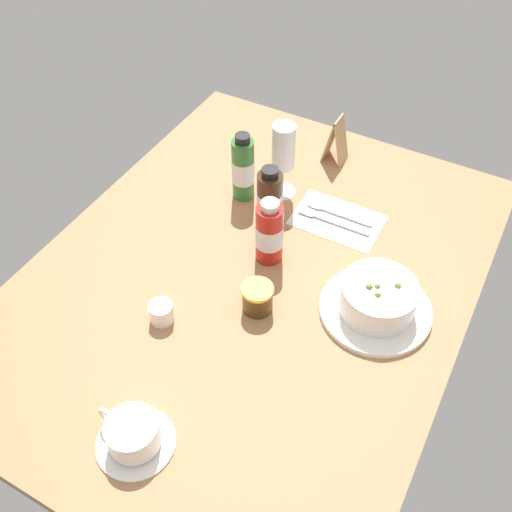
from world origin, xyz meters
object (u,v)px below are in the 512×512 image
Objects in this scene: sauce_bottle_green at (243,169)px; coffee_cup at (133,435)px; creamer_jug at (162,312)px; wine_glass at (283,150)px; menu_card at (336,140)px; porridge_bowl at (378,300)px; sauce_bottle_red at (269,233)px; sauce_bottle_brown at (269,201)px; cutlery_setting at (336,219)px; jam_jar at (258,298)px.

coffee_cup is at bearing -166.64° from sauce_bottle_green.
wine_glass is at bearing -3.95° from creamer_jug.
coffee_cup is 62.76cm from sauce_bottle_green.
coffee_cup is 1.15× the size of menu_card.
wine_glass reaches higher than porridge_bowl.
porridge_bowl is 24.93cm from sauce_bottle_red.
sauce_bottle_red is 9.37cm from sauce_bottle_brown.
sauce_bottle_red reaches higher than cutlery_setting.
cutlery_setting is 44.59cm from creamer_jug.
porridge_bowl is 1.84× the size of menu_card.
sauce_bottle_brown is 1.33× the size of menu_card.
porridge_bowl is 39.64cm from wine_glass.
cutlery_setting is at bearing -83.32° from sauce_bottle_green.
sauce_bottle_green is (38.31, 4.17, 5.51)cm from creamer_jug.
creamer_jug is 44.71cm from wine_glass.
coffee_cup is 2.20× the size of jam_jar.
wine_glass is 1.20× the size of sauce_bottle_red.
coffee_cup is at bearing -178.94° from menu_card.
cutlery_setting is 63.93cm from coffee_cup.
sauce_bottle_green is at bearing 149.92° from menu_card.
sauce_bottle_green reaches higher than jam_jar.
coffee_cup is at bearing 150.91° from porridge_bowl.
cutlery_setting is at bearing -6.47° from jam_jar.
wine_glass is (66.13, 7.29, 8.93)cm from coffee_cup.
menu_card is at bearing 24.39° from cutlery_setting.
cutlery_setting is 3.16× the size of jam_jar.
porridge_bowl is at bearing -114.21° from sauce_bottle_green.
porridge_bowl is at bearing -111.36° from sauce_bottle_brown.
menu_card reaches higher than coffee_cup.
coffee_cup is 0.87× the size of sauce_bottle_brown.
sauce_bottle_red is 0.97× the size of sauce_bottle_brown.
cutlery_setting is 18.88cm from wine_glass.
sauce_bottle_brown is (11.30, 28.89, 3.55)cm from porridge_bowl.
menu_card is at bearing -30.08° from sauce_bottle_green.
creamer_jug is 0.31× the size of wine_glass.
sauce_bottle_red is at bearing -178.10° from menu_card.
cutlery_setting is at bearing -24.57° from sauce_bottle_red.
sauce_bottle_brown reaches higher than jam_jar.
jam_jar is 50.00cm from menu_card.
sauce_bottle_red is (-16.93, 7.74, 6.68)cm from cutlery_setting.
sauce_bottle_brown is (21.20, 8.73, 4.21)cm from jam_jar.
creamer_jug is 0.33× the size of sauce_bottle_green.
sauce_bottle_red is (46.52, 0.32, 4.09)cm from coffee_cup.
coffee_cup reaches higher than jam_jar.
creamer_jug is at bearing -173.79° from sauce_bottle_green.
jam_jar is (11.02, -14.34, 0.82)cm from creamer_jug.
sauce_bottle_red is 36.72cm from menu_card.
coffee_cup is 0.90× the size of sauce_bottle_red.
jam_jar is at bearing -6.85° from coffee_cup.
cutlery_setting is 1.65× the size of menu_card.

